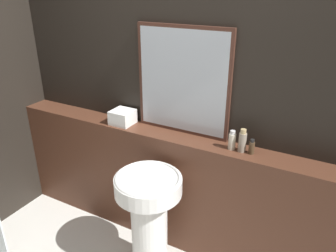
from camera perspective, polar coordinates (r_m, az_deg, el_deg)
The scene contains 8 objects.
wall_back at distance 2.55m, azimuth 2.09°, elevation 4.81°, with size 8.00×0.06×2.50m.
vanity_counter at distance 2.78m, azimuth 0.51°, elevation -10.86°, with size 2.99×0.23×1.00m.
pedestal_sink at distance 2.47m, azimuth -3.32°, elevation -15.19°, with size 0.48×0.48×0.86m.
mirror at distance 2.44m, azimuth 2.56°, elevation 7.72°, with size 0.75×0.03×0.81m.
towel_stack at distance 2.73m, azimuth -7.89°, elevation 1.55°, with size 0.18×0.18×0.12m.
shampoo_bottle at distance 2.33m, azimuth 11.08°, elevation -2.51°, with size 0.05×0.05×0.14m.
conditioner_bottle at distance 2.31m, azimuth 12.83°, elevation -2.61°, with size 0.05×0.05×0.17m.
lotion_bottle at distance 2.31m, azimuth 14.37°, elevation -3.58°, with size 0.04×0.04×0.11m.
Camera 1 is at (1.07, -0.81, 2.09)m, focal length 35.00 mm.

